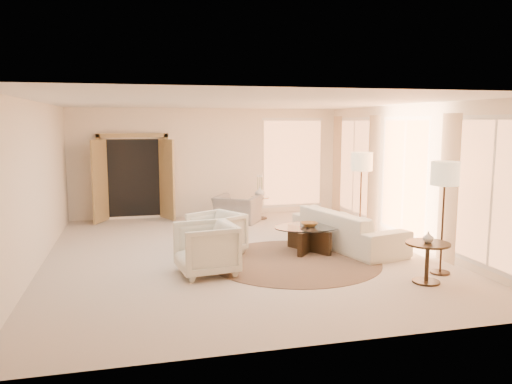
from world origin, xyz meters
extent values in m
cube|color=beige|center=(0.00, 0.00, -0.01)|extent=(7.00, 8.00, 0.02)
cube|color=white|center=(0.00, 0.00, 2.80)|extent=(7.00, 8.00, 0.02)
cube|color=#F4E3CB|center=(0.00, 4.00, 1.40)|extent=(7.00, 0.04, 2.80)
cube|color=#F4E3CB|center=(0.00, -4.00, 1.40)|extent=(7.00, 0.04, 2.80)
cube|color=#F4E3CB|center=(-3.50, 0.00, 1.40)|extent=(0.04, 8.00, 2.80)
cube|color=#F4E3CB|center=(3.50, 0.00, 1.40)|extent=(0.04, 8.00, 2.80)
cube|color=#A38651|center=(-1.90, 3.89, 1.08)|extent=(1.80, 0.12, 2.16)
cube|color=#A38651|center=(-2.70, 3.62, 1.03)|extent=(0.35, 0.66, 2.00)
cube|color=#A38651|center=(-1.10, 3.62, 1.03)|extent=(0.35, 0.66, 2.00)
cylinder|color=#3C281D|center=(0.82, -0.75, 0.01)|extent=(3.90, 3.90, 0.01)
imported|color=silver|center=(2.16, -0.01, 0.37)|extent=(1.57, 2.69, 0.74)
imported|color=silver|center=(-0.44, 0.08, 0.43)|extent=(1.10, 1.12, 0.86)
imported|color=silver|center=(-0.80, -1.10, 0.46)|extent=(0.95, 1.00, 0.92)
imported|color=gray|center=(0.54, 2.87, 0.44)|extent=(1.21, 1.11, 0.89)
cube|color=black|center=(1.30, -0.17, 0.22)|extent=(0.59, 0.91, 0.45)
cube|color=black|center=(1.30, -0.17, 0.22)|extent=(0.70, 0.84, 0.45)
cylinder|color=white|center=(1.30, -0.17, 0.48)|extent=(1.43, 1.43, 0.02)
cylinder|color=black|center=(2.42, -2.36, 0.02)|extent=(0.42, 0.42, 0.03)
cylinder|color=black|center=(2.42, -2.36, 0.31)|extent=(0.06, 0.06, 0.59)
cylinder|color=black|center=(2.42, -2.36, 0.61)|extent=(0.67, 0.67, 0.03)
cylinder|color=black|center=(1.20, 3.22, 0.01)|extent=(0.37, 0.37, 0.03)
cylinder|color=black|center=(1.20, 3.22, 0.27)|extent=(0.06, 0.06, 0.52)
cylinder|color=white|center=(1.20, 3.22, 0.54)|extent=(0.48, 0.48, 0.03)
cylinder|color=black|center=(2.66, 0.48, 0.02)|extent=(0.31, 0.31, 0.03)
cylinder|color=black|center=(2.66, 0.48, 0.78)|extent=(0.03, 0.03, 1.56)
cylinder|color=beige|center=(2.66, 0.48, 1.64)|extent=(0.44, 0.44, 0.38)
cylinder|color=black|center=(2.90, -2.00, 0.02)|extent=(0.31, 0.31, 0.03)
cylinder|color=black|center=(2.90, -2.00, 0.78)|extent=(0.03, 0.03, 1.55)
cylinder|color=beige|center=(2.90, -2.00, 1.64)|extent=(0.44, 0.44, 0.38)
imported|color=brown|center=(1.30, -0.17, 0.53)|extent=(0.32, 0.32, 0.08)
imported|color=silver|center=(2.42, -2.36, 0.71)|extent=(0.17, 0.17, 0.17)
imported|color=silver|center=(1.20, 3.22, 0.69)|extent=(0.29, 0.29, 0.27)
camera|label=1|loc=(-1.90, -8.91, 2.45)|focal=35.00mm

